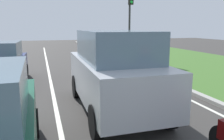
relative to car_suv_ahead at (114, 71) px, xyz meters
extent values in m
plane|color=#383533|center=(-0.91, 5.17, -1.17)|extent=(60.00, 60.00, 0.00)
cube|color=silver|center=(-1.61, 5.17, -1.16)|extent=(0.12, 32.00, 0.01)
cube|color=silver|center=(2.69, 5.17, -1.16)|extent=(0.12, 32.00, 0.01)
cube|color=#3D6628|center=(7.59, 5.17, -1.14)|extent=(9.00, 48.00, 0.06)
cube|color=#9E9B93|center=(3.19, 5.17, -1.11)|extent=(0.24, 48.00, 0.12)
cube|color=#B7BABF|center=(0.00, 0.04, -0.24)|extent=(1.96, 4.52, 1.10)
cube|color=slate|center=(0.00, -0.11, 0.71)|extent=(1.74, 2.72, 0.80)
cylinder|color=black|center=(-0.85, 1.58, -0.79)|extent=(0.23, 0.76, 0.76)
cylinder|color=black|center=(0.89, 1.56, -0.79)|extent=(0.23, 0.76, 0.76)
cylinder|color=black|center=(-0.89, -1.48, -0.79)|extent=(0.23, 0.76, 0.76)
cylinder|color=black|center=(0.85, -1.50, -0.79)|extent=(0.23, 0.76, 0.76)
cylinder|color=black|center=(-2.18, -1.03, -0.85)|extent=(0.23, 0.64, 0.64)
cube|color=navy|center=(-3.51, 4.39, -0.47)|extent=(1.77, 3.76, 0.80)
cube|color=slate|center=(-3.52, 4.14, 0.27)|extent=(1.55, 1.95, 0.68)
cylinder|color=black|center=(-2.71, 5.62, -0.87)|extent=(0.24, 0.61, 0.60)
cylinder|color=black|center=(-2.80, 3.11, -0.87)|extent=(0.24, 0.61, 0.60)
cylinder|color=#2D2D2D|center=(4.23, 9.61, 1.32)|extent=(0.14, 0.14, 4.97)
sphere|color=green|center=(4.23, 9.28, 2.88)|extent=(0.20, 0.20, 0.20)
camera|label=1|loc=(-1.93, -5.97, 1.23)|focal=36.64mm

